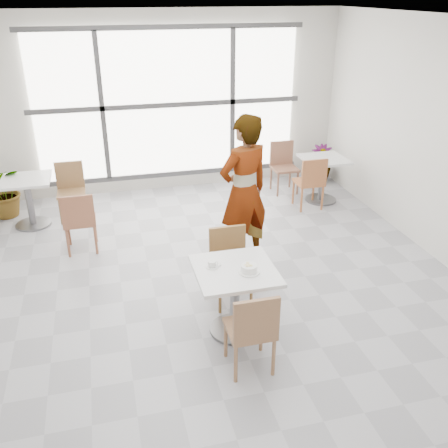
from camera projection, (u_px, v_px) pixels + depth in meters
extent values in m
plane|color=#9E9EA5|center=(218.00, 288.00, 5.95)|extent=(7.00, 7.00, 0.00)
plane|color=white|center=(216.00, 20.00, 4.65)|extent=(7.00, 7.00, 0.00)
plane|color=silver|center=(168.00, 104.00, 8.36)|extent=(6.00, 0.00, 6.00)
plane|color=silver|center=(399.00, 418.00, 2.24)|extent=(6.00, 0.00, 6.00)
cube|color=white|center=(169.00, 105.00, 8.31)|extent=(4.40, 0.04, 2.40)
cube|color=#3F3F42|center=(169.00, 105.00, 8.28)|extent=(4.60, 0.05, 0.08)
cube|color=#3F3F42|center=(102.00, 109.00, 8.04)|extent=(0.08, 0.05, 2.40)
cube|color=#3F3F42|center=(232.00, 102.00, 8.53)|extent=(0.08, 0.05, 2.40)
cube|color=#3F3F42|center=(172.00, 174.00, 8.81)|extent=(4.60, 0.05, 0.08)
cube|color=#3F3F42|center=(166.00, 27.00, 7.76)|extent=(4.60, 0.05, 0.08)
cube|color=silver|center=(235.00, 271.00, 4.91)|extent=(0.80, 0.80, 0.04)
cylinder|color=slate|center=(235.00, 302.00, 5.07)|extent=(0.10, 0.10, 0.71)
cylinder|color=slate|center=(234.00, 329.00, 5.21)|extent=(0.52, 0.52, 0.03)
cube|color=#956847|center=(250.00, 329.00, 4.55)|extent=(0.42, 0.42, 0.04)
cube|color=#956847|center=(257.00, 320.00, 4.29)|extent=(0.42, 0.04, 0.42)
cylinder|color=#956847|center=(261.00, 333.00, 4.85)|extent=(0.04, 0.04, 0.41)
cylinder|color=#956847|center=(273.00, 357.00, 4.53)|extent=(0.04, 0.04, 0.41)
cylinder|color=#956847|center=(226.00, 339.00, 4.77)|extent=(0.04, 0.04, 0.41)
cylinder|color=#956847|center=(236.00, 364.00, 4.45)|extent=(0.04, 0.04, 0.41)
cube|color=brown|center=(232.00, 269.00, 5.52)|extent=(0.42, 0.42, 0.04)
cube|color=brown|center=(227.00, 243.00, 5.59)|extent=(0.42, 0.04, 0.42)
cylinder|color=brown|center=(220.00, 297.00, 5.42)|extent=(0.04, 0.04, 0.41)
cylinder|color=brown|center=(212.00, 280.00, 5.73)|extent=(0.04, 0.04, 0.41)
cylinder|color=brown|center=(251.00, 293.00, 5.50)|extent=(0.04, 0.04, 0.41)
cylinder|color=brown|center=(242.00, 276.00, 5.81)|extent=(0.04, 0.04, 0.41)
cylinder|color=white|center=(249.00, 272.00, 4.84)|extent=(0.21, 0.21, 0.01)
cylinder|color=white|center=(249.00, 268.00, 4.82)|extent=(0.16, 0.16, 0.07)
torus|color=white|center=(249.00, 266.00, 4.80)|extent=(0.16, 0.16, 0.01)
cylinder|color=beige|center=(249.00, 268.00, 4.82)|extent=(0.14, 0.14, 0.05)
cylinder|color=beige|center=(246.00, 265.00, 4.81)|extent=(0.03, 0.03, 0.02)
cylinder|color=beige|center=(250.00, 265.00, 4.80)|extent=(0.03, 0.03, 0.01)
cylinder|color=#EDE399|center=(245.00, 265.00, 4.82)|extent=(0.03, 0.03, 0.01)
cylinder|color=#F6E69E|center=(249.00, 265.00, 4.81)|extent=(0.03, 0.03, 0.02)
cylinder|color=beige|center=(247.00, 266.00, 4.78)|extent=(0.03, 0.03, 0.01)
cylinder|color=beige|center=(248.00, 263.00, 4.84)|extent=(0.03, 0.03, 0.02)
cylinder|color=#F5E69E|center=(248.00, 266.00, 4.80)|extent=(0.03, 0.03, 0.02)
cylinder|color=beige|center=(247.00, 264.00, 4.84)|extent=(0.03, 0.03, 0.02)
cylinder|color=beige|center=(251.00, 266.00, 4.79)|extent=(0.03, 0.03, 0.02)
cylinder|color=beige|center=(250.00, 266.00, 4.79)|extent=(0.03, 0.03, 0.02)
cylinder|color=silver|center=(212.00, 267.00, 4.93)|extent=(0.13, 0.13, 0.01)
cylinder|color=silver|center=(212.00, 264.00, 4.92)|extent=(0.08, 0.08, 0.06)
torus|color=silver|center=(216.00, 263.00, 4.93)|extent=(0.05, 0.01, 0.05)
cylinder|color=black|center=(212.00, 262.00, 4.91)|extent=(0.07, 0.07, 0.00)
cube|color=#B7B7BC|center=(217.00, 266.00, 4.92)|extent=(0.09, 0.05, 0.00)
sphere|color=#B7B7BC|center=(220.00, 265.00, 4.94)|extent=(0.02, 0.02, 0.02)
imported|color=black|center=(244.00, 192.00, 6.14)|extent=(0.83, 0.69, 1.96)
cube|color=silver|center=(26.00, 180.00, 7.23)|extent=(0.70, 0.70, 0.04)
cylinder|color=slate|center=(30.00, 204.00, 7.40)|extent=(0.10, 0.10, 0.71)
cylinder|color=slate|center=(34.00, 224.00, 7.54)|extent=(0.52, 0.52, 0.03)
cube|color=silver|center=(324.00, 159.00, 8.11)|extent=(0.70, 0.70, 0.04)
cylinder|color=slate|center=(322.00, 181.00, 8.27)|extent=(0.10, 0.10, 0.71)
cylinder|color=slate|center=(320.00, 199.00, 8.42)|extent=(0.52, 0.52, 0.03)
cube|color=brown|center=(80.00, 221.00, 6.66)|extent=(0.42, 0.42, 0.04)
cube|color=brown|center=(78.00, 211.00, 6.40)|extent=(0.42, 0.04, 0.42)
cylinder|color=brown|center=(95.00, 229.00, 6.96)|extent=(0.04, 0.04, 0.41)
cylinder|color=brown|center=(96.00, 240.00, 6.64)|extent=(0.04, 0.04, 0.41)
cylinder|color=brown|center=(69.00, 232.00, 6.88)|extent=(0.04, 0.04, 0.41)
cylinder|color=brown|center=(68.00, 243.00, 6.56)|extent=(0.04, 0.04, 0.41)
cube|color=brown|center=(71.00, 193.00, 7.58)|extent=(0.42, 0.42, 0.04)
cube|color=brown|center=(70.00, 175.00, 7.65)|extent=(0.42, 0.04, 0.42)
cylinder|color=brown|center=(61.00, 212.00, 7.48)|extent=(0.04, 0.04, 0.41)
cylinder|color=brown|center=(62.00, 203.00, 7.79)|extent=(0.04, 0.04, 0.41)
cylinder|color=brown|center=(85.00, 210.00, 7.56)|extent=(0.04, 0.04, 0.41)
cylinder|color=brown|center=(85.00, 201.00, 7.87)|extent=(0.04, 0.04, 0.41)
cube|color=#A55E35|center=(309.00, 182.00, 8.00)|extent=(0.42, 0.42, 0.04)
cube|color=#A55E35|center=(314.00, 173.00, 7.73)|extent=(0.42, 0.04, 0.42)
cylinder|color=#A55E35|center=(313.00, 190.00, 8.29)|extent=(0.04, 0.04, 0.41)
cylinder|color=#A55E35|center=(322.00, 198.00, 7.98)|extent=(0.04, 0.04, 0.41)
cylinder|color=#A55E35|center=(293.00, 192.00, 8.21)|extent=(0.04, 0.04, 0.41)
cylinder|color=#A55E35|center=(302.00, 200.00, 7.90)|extent=(0.04, 0.04, 0.41)
cube|color=#8C5C46|center=(285.00, 169.00, 8.60)|extent=(0.42, 0.42, 0.04)
cube|color=#8C5C46|center=(282.00, 153.00, 8.67)|extent=(0.42, 0.04, 0.42)
cylinder|color=#8C5C46|center=(278.00, 185.00, 8.50)|extent=(0.04, 0.04, 0.41)
cylinder|color=#8C5C46|center=(271.00, 178.00, 8.82)|extent=(0.04, 0.04, 0.41)
cylinder|color=#8C5C46|center=(297.00, 183.00, 8.58)|extent=(0.04, 0.04, 0.41)
cylinder|color=#8C5C46|center=(290.00, 176.00, 8.90)|extent=(0.04, 0.04, 0.41)
imported|color=#527B45|center=(5.00, 191.00, 7.69)|extent=(0.85, 0.77, 0.84)
imported|color=#457541|center=(320.00, 164.00, 9.09)|extent=(0.51, 0.51, 0.69)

